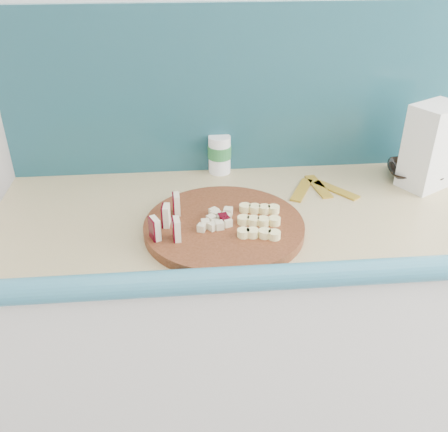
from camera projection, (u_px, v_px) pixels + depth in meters
The scene contains 10 objects.
kitchen_counter at pixel (367, 326), 1.63m from camera, with size 2.20×0.63×0.91m.
backsplash at pixel (368, 88), 1.53m from camera, with size 2.20×0.02×0.50m, color teal.
cutting_board at pixel (224, 227), 1.28m from camera, with size 0.41×0.41×0.03m, color #41200E.
apple_wedges at pixel (168, 219), 1.23m from camera, with size 0.08×0.16×0.06m.
apple_chunks at pixel (214, 219), 1.27m from camera, with size 0.07×0.06×0.02m.
banana_slices at pixel (259, 221), 1.26m from camera, with size 0.12×0.16×0.02m.
brown_bowl at pixel (414, 173), 1.54m from camera, with size 0.17×0.17×0.04m, color black.
flour_bag at pixel (431, 147), 1.45m from camera, with size 0.15×0.10×0.25m, color white.
canister at pixel (220, 154), 1.56m from camera, with size 0.07×0.07×0.12m.
banana_peel at pixel (319, 189), 1.48m from camera, with size 0.21×0.17×0.01m.
Camera 1 is at (-0.48, 0.32, 1.60)m, focal length 40.00 mm.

